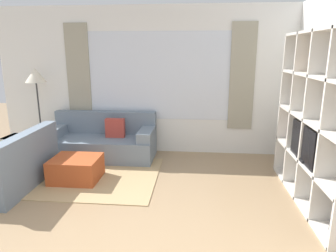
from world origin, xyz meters
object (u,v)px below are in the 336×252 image
object	(u,v)px
couch_main	(103,142)
ottoman	(76,169)
couch_side	(12,166)
shelving_unit	(323,122)
floor_lamp	(36,80)

from	to	relation	value
couch_main	ottoman	xyz separation A→B (m)	(-0.09, -1.05, -0.11)
couch_main	couch_side	world-z (taller)	same
shelving_unit	couch_side	world-z (taller)	shelving_unit
shelving_unit	couch_side	bearing A→B (deg)	179.11
couch_side	ottoman	size ratio (longest dim) A/B	2.11
shelving_unit	ottoman	size ratio (longest dim) A/B	3.08
shelving_unit	couch_side	distance (m)	4.24
couch_main	couch_side	xyz separation A→B (m)	(-0.93, -1.32, 0.01)
floor_lamp	shelving_unit	bearing A→B (deg)	-18.80
couch_side	floor_lamp	bearing A→B (deg)	-168.09
shelving_unit	ottoman	world-z (taller)	shelving_unit
floor_lamp	ottoman	bearing A→B (deg)	-46.05
shelving_unit	floor_lamp	xyz separation A→B (m)	(-4.48, 1.53, 0.33)
ottoman	floor_lamp	distance (m)	2.05
couch_side	ottoman	bearing A→B (deg)	107.88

